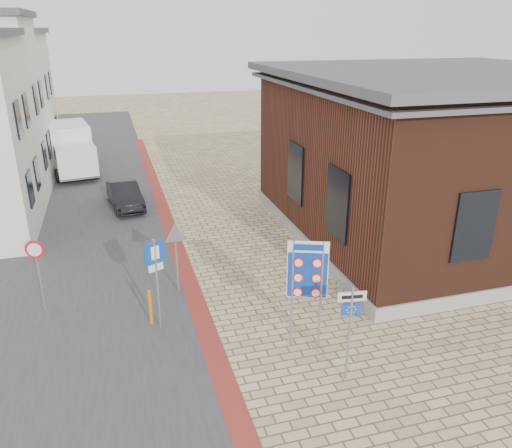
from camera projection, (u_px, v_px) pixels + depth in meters
ground at (294, 359)px, 13.39m from camera, size 120.00×120.00×0.00m
road_strip at (89, 203)px, 25.34m from camera, size 7.00×60.00×0.02m
curb_strip at (171, 231)px, 21.79m from camera, size 0.60×40.00×0.02m
brick_building at (440, 152)px, 20.72m from camera, size 13.00×13.00×6.80m
bike_rack at (348, 297)px, 15.95m from camera, size 0.08×1.80×0.60m
sedan at (125, 195)px, 24.52m from camera, size 1.79×3.91×1.24m
box_truck at (71, 149)px, 30.03m from camera, size 3.06×5.84×2.91m
border_sign at (307, 272)px, 13.13m from camera, size 1.03×0.43×3.19m
essen_sign at (350, 318)px, 12.04m from camera, size 0.71×0.15×2.64m
parking_sign at (156, 268)px, 14.03m from camera, size 0.59×0.30×2.87m
yield_sign at (175, 241)px, 16.20m from camera, size 0.86×0.11×2.42m
speed_sign at (38, 265)px, 15.08m from camera, size 0.56×0.13×2.41m
bollard at (151, 308)px, 14.77m from camera, size 0.13×0.13×1.15m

